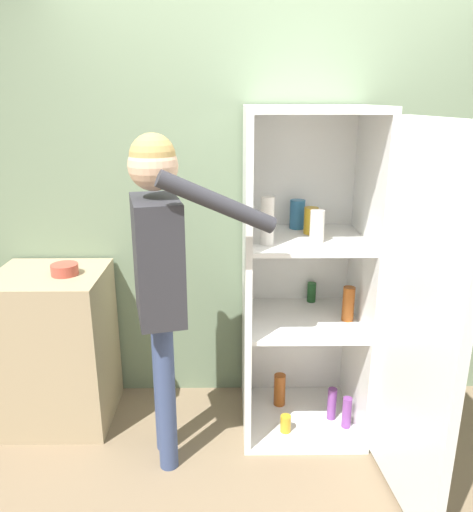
{
  "coord_description": "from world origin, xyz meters",
  "views": [
    {
      "loc": [
        -0.25,
        -2.02,
        1.89
      ],
      "look_at": [
        -0.22,
        0.6,
        1.05
      ],
      "focal_mm": 35.0,
      "sensor_mm": 36.0,
      "label": 1
    }
  ],
  "objects": [
    {
      "name": "wall_back",
      "position": [
        0.0,
        0.98,
        1.27
      ],
      "size": [
        7.0,
        0.06,
        2.55
      ],
      "color": "gray",
      "rests_on": "ground_plane"
    },
    {
      "name": "counter",
      "position": [
        -1.29,
        0.65,
        0.47
      ],
      "size": [
        0.62,
        0.55,
        0.94
      ],
      "color": "tan",
      "rests_on": "ground_plane"
    },
    {
      "name": "ground_plane",
      "position": [
        0.0,
        0.0,
        0.0
      ],
      "size": [
        12.0,
        12.0,
        0.0
      ],
      "primitive_type": "plane",
      "color": "#7A664C"
    },
    {
      "name": "person",
      "position": [
        -0.6,
        0.28,
        1.14
      ],
      "size": [
        0.72,
        0.5,
        1.74
      ],
      "color": "#384770",
      "rests_on": "ground_plane"
    },
    {
      "name": "bowl",
      "position": [
        -1.19,
        0.63,
        0.97
      ],
      "size": [
        0.15,
        0.15,
        0.06
      ],
      "color": "#B24738",
      "rests_on": "counter"
    },
    {
      "name": "refrigerator",
      "position": [
        0.25,
        0.5,
        0.92
      ],
      "size": [
        0.8,
        1.34,
        1.85
      ],
      "color": "white",
      "rests_on": "ground_plane"
    }
  ]
}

